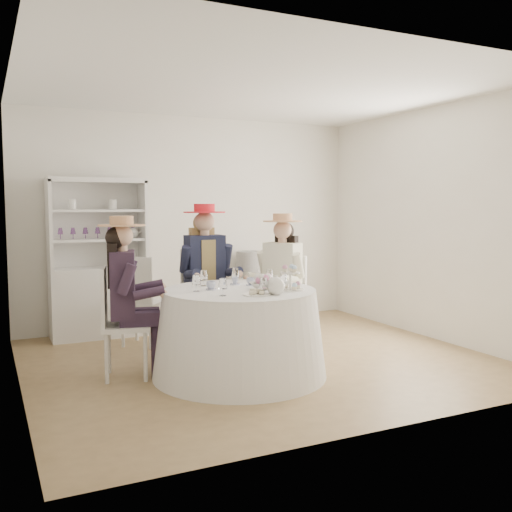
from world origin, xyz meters
name	(u,v)px	position (x,y,z in m)	size (l,w,h in m)	color
ground	(260,360)	(0.00, 0.00, 0.00)	(4.50, 4.50, 0.00)	olive
ceiling	(260,88)	(0.00, 0.00, 2.70)	(4.50, 4.50, 0.00)	white
wall_back	(193,222)	(0.00, 2.00, 1.35)	(4.50, 4.50, 0.00)	silver
wall_front	(390,237)	(0.00, -2.00, 1.35)	(4.50, 4.50, 0.00)	silver
wall_left	(15,231)	(-2.25, 0.00, 1.35)	(4.50, 4.50, 0.00)	silver
wall_right	(434,224)	(2.25, 0.00, 1.35)	(4.50, 4.50, 0.00)	silver
tea_table	(239,333)	(-0.40, -0.39, 0.40)	(1.59, 1.59, 0.80)	white
hutch	(99,281)	(-1.27, 1.77, 0.67)	(1.12, 0.45, 1.88)	silver
side_table	(249,299)	(0.69, 1.75, 0.31)	(0.40, 0.40, 0.62)	silver
hatbox	(249,264)	(0.69, 1.75, 0.78)	(0.34, 0.34, 0.34)	black
guest_left	(126,287)	(-1.35, 0.00, 0.83)	(0.59, 0.55, 1.47)	silver
guest_mid	(206,268)	(-0.34, 0.64, 0.89)	(0.57, 0.59, 1.58)	silver
guest_right	(281,274)	(0.38, 0.27, 0.83)	(0.63, 0.58, 1.48)	silver
spare_chair	(140,298)	(-0.95, 1.08, 0.54)	(0.59, 0.59, 1.01)	silver
teacup_a	(211,286)	(-0.65, -0.31, 0.83)	(0.09, 0.09, 0.07)	white
teacup_b	(235,281)	(-0.32, -0.10, 0.83)	(0.07, 0.07, 0.07)	white
teacup_c	(251,282)	(-0.20, -0.21, 0.83)	(0.08, 0.08, 0.07)	white
flower_bowl	(263,286)	(-0.21, -0.48, 0.83)	(0.22, 0.22, 0.05)	white
flower_arrangement	(264,280)	(-0.19, -0.45, 0.88)	(0.17, 0.17, 0.06)	pink
table_teapot	(276,286)	(-0.24, -0.80, 0.87)	(0.23, 0.16, 0.17)	white
sandwich_plate	(257,294)	(-0.41, -0.76, 0.81)	(0.24, 0.24, 0.05)	white
cupcake_stand	(290,281)	(-0.01, -0.64, 0.88)	(0.24, 0.24, 0.22)	white
stemware_set	(239,281)	(-0.40, -0.39, 0.88)	(0.86, 0.86, 0.15)	white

